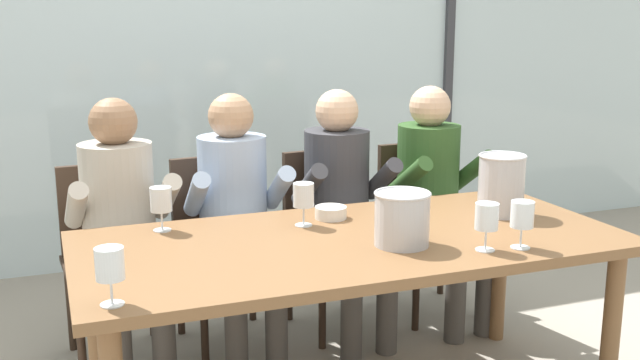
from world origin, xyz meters
name	(u,v)px	position (x,y,z in m)	size (l,w,h in m)	color
ground	(276,317)	(0.00, 1.00, 0.00)	(14.00, 14.00, 0.00)	#9E9384
window_glass_panel	(219,55)	(0.00, 2.14, 1.30)	(7.27, 0.03, 2.60)	silver
window_mullion_right	(448,51)	(1.63, 2.12, 1.30)	(0.06, 0.06, 2.60)	#38383D
hillside_vineyard	(141,73)	(0.00, 6.00, 0.92)	(13.27, 2.40, 1.83)	#386633
dining_table	(352,256)	(0.00, 0.00, 0.65)	(2.07, 0.95, 0.72)	brown
chair_near_curtain	(111,246)	(-0.82, 0.89, 0.51)	(0.47, 0.47, 0.88)	#332319
chair_left_of_center	(221,234)	(-0.30, 0.90, 0.51)	(0.48, 0.48, 0.88)	#332319
chair_center	(330,224)	(0.26, 0.88, 0.51)	(0.48, 0.48, 0.88)	#332319
chair_right_of_center	(422,214)	(0.79, 0.89, 0.51)	(0.45, 0.45, 0.88)	#332319
person_beige_jumper	(122,217)	(-0.78, 0.75, 0.69)	(0.48, 0.63, 1.20)	#B7AD9E
person_pale_blue_shirt	(237,206)	(-0.26, 0.75, 0.69)	(0.47, 0.62, 1.20)	#9EB2D1
person_charcoal_jacket	(343,196)	(0.27, 0.75, 0.69)	(0.46, 0.61, 1.20)	#38383D
person_olive_shirt	(436,188)	(0.78, 0.75, 0.69)	(0.49, 0.63, 1.20)	#2D5123
ice_bucket_primary	(501,184)	(0.71, 0.09, 0.86)	(0.20, 0.20, 0.26)	#B7B7BC
ice_bucket_secondary	(402,218)	(0.13, -0.15, 0.83)	(0.21, 0.21, 0.20)	#B7B7BC
tasting_bowl	(331,213)	(0.02, 0.28, 0.75)	(0.13, 0.13, 0.05)	silver
wine_glass_by_left_taster	(522,215)	(0.52, -0.33, 0.85)	(0.08, 0.08, 0.17)	silver
wine_glass_near_bucket	(303,197)	(-0.12, 0.22, 0.84)	(0.08, 0.08, 0.17)	silver
wine_glass_center_pour	(487,219)	(0.38, -0.31, 0.84)	(0.08, 0.08, 0.17)	silver
wine_glass_by_right_taster	(110,265)	(-0.92, -0.37, 0.85)	(0.08, 0.08, 0.17)	silver
wine_glass_spare_empty	(161,201)	(-0.66, 0.35, 0.84)	(0.08, 0.08, 0.17)	silver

